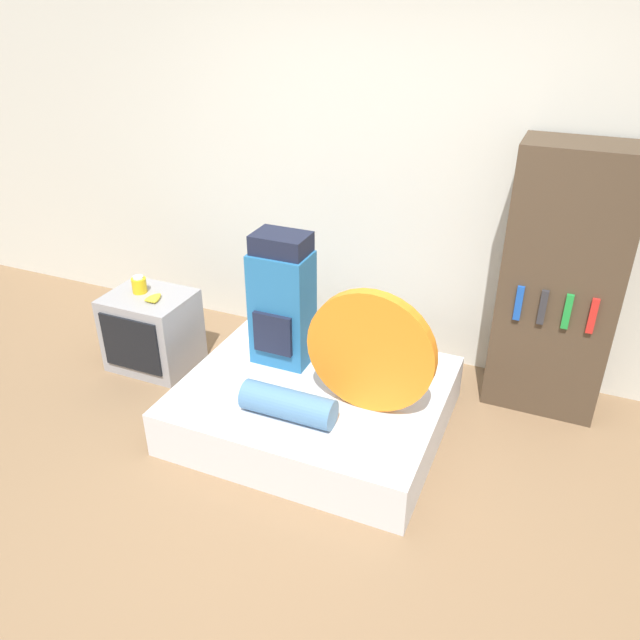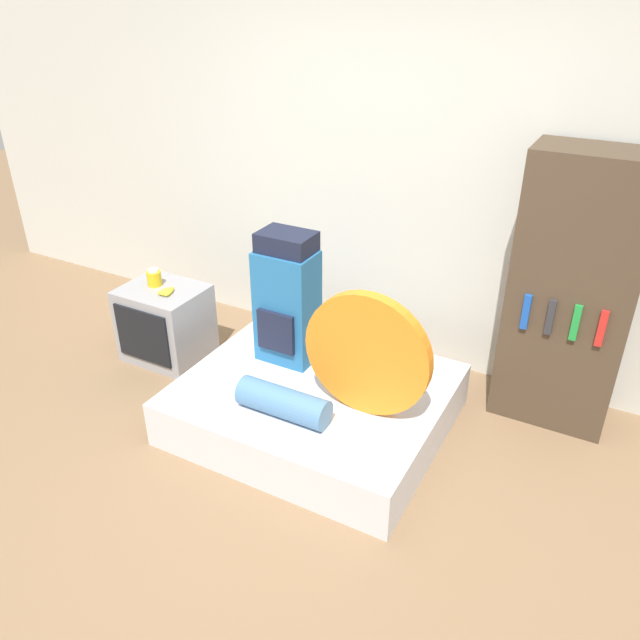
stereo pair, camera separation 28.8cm
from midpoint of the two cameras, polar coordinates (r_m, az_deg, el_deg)
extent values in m
plane|color=#846647|center=(3.39, -7.23, -17.61)|extent=(16.00, 16.00, 0.00)
cube|color=silver|center=(4.22, 4.67, 12.98)|extent=(8.00, 0.05, 2.60)
cube|color=silver|center=(3.86, -2.65, -7.73)|extent=(1.54, 1.32, 0.29)
cube|color=#23669E|center=(3.85, -5.61, 1.03)|extent=(0.36, 0.25, 0.73)
cube|color=#191E33|center=(3.69, -5.83, 6.95)|extent=(0.33, 0.23, 0.12)
cube|color=#191E33|center=(3.80, -6.53, -1.34)|extent=(0.25, 0.03, 0.26)
cylinder|color=orange|center=(3.39, 2.23, -2.98)|extent=(0.73, 0.07, 0.73)
cylinder|color=teal|center=(3.48, -5.33, -7.75)|extent=(0.54, 0.17, 0.17)
cube|color=#939399|center=(4.57, -16.83, -0.94)|extent=(0.57, 0.46, 0.54)
cube|color=black|center=(4.41, -18.75, -2.20)|extent=(0.45, 0.02, 0.39)
cylinder|color=gold|center=(4.49, -17.99, 3.00)|extent=(0.10, 0.10, 0.10)
cylinder|color=white|center=(4.46, -18.10, 3.69)|extent=(0.07, 0.07, 0.02)
ellipsoid|color=yellow|center=(4.37, -16.91, 1.96)|extent=(0.07, 0.13, 0.03)
ellipsoid|color=yellow|center=(4.37, -16.81, 1.94)|extent=(0.05, 0.13, 0.03)
ellipsoid|color=yellow|center=(4.36, -16.72, 1.92)|extent=(0.03, 0.13, 0.03)
ellipsoid|color=yellow|center=(4.36, -16.63, 1.90)|extent=(0.05, 0.13, 0.03)
ellipsoid|color=yellow|center=(4.35, -16.54, 1.88)|extent=(0.07, 0.13, 0.03)
cube|color=#473828|center=(3.95, 19.19, 3.09)|extent=(0.68, 0.39, 1.67)
cube|color=#194CB2|center=(3.80, 15.67, 1.45)|extent=(0.04, 0.02, 0.22)
cube|color=#2D2D33|center=(3.79, 17.67, 1.06)|extent=(0.04, 0.02, 0.22)
cube|color=#1E8E38|center=(3.79, 19.69, 0.67)|extent=(0.04, 0.02, 0.22)
cube|color=red|center=(3.79, 21.70, 0.29)|extent=(0.04, 0.02, 0.22)
camera|label=1|loc=(0.14, -92.34, -1.28)|focal=35.00mm
camera|label=2|loc=(0.14, 87.66, 1.28)|focal=35.00mm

